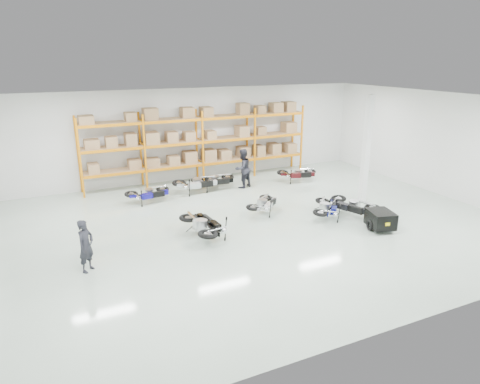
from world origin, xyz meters
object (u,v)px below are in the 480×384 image
moto_touring_right (352,202)px  trailer (380,219)px  moto_back_d (298,171)px  person_back (243,168)px  moto_blue_centre (327,205)px  moto_black_far_left (204,222)px  moto_back_a (149,191)px  moto_silver_left (264,201)px  moto_back_b (197,180)px  moto_back_c (214,178)px  person_left (86,246)px

moto_touring_right → trailer: moto_touring_right is taller
moto_back_d → person_back: person_back is taller
moto_blue_centre → person_back: 5.14m
moto_black_far_left → moto_back_d: (6.62, 4.57, -0.08)m
moto_black_far_left → moto_back_a: size_ratio=1.18×
person_back → moto_back_d: bearing=155.1°
moto_blue_centre → moto_silver_left: moto_blue_centre is taller
moto_back_a → person_back: person_back is taller
moto_back_d → person_back: size_ratio=0.92×
trailer → moto_back_d: moto_back_d is taller
moto_blue_centre → moto_back_d: bearing=-70.8°
moto_silver_left → moto_blue_centre: bearing=-167.3°
moto_touring_right → moto_silver_left: bearing=131.5°
moto_back_a → moto_back_d: bearing=-95.2°
moto_silver_left → moto_back_b: moto_back_b is taller
moto_black_far_left → moto_back_a: bearing=-83.6°
moto_back_a → person_back: size_ratio=0.90×
moto_back_b → person_back: 2.25m
moto_touring_right → moto_back_c: bearing=104.6°
moto_back_a → moto_back_b: 2.37m
moto_back_d → moto_back_a: bearing=106.1°
moto_blue_centre → person_left: bearing=42.5°
trailer → moto_back_c: size_ratio=0.97×
moto_back_a → moto_back_c: size_ratio=0.93×
moto_blue_centre → moto_silver_left: 2.44m
moto_touring_right → person_left: 9.83m
moto_black_far_left → moto_back_a: moto_black_far_left is taller
trailer → person_back: (-2.23, 6.80, 0.52)m
trailer → moto_black_far_left: bearing=176.1°
moto_back_a → moto_back_d: 7.44m
moto_back_b → moto_back_c: moto_back_b is taller
trailer → moto_back_a: bearing=150.7°
trailer → moto_back_c: bearing=131.0°
moto_blue_centre → moto_touring_right: 1.02m
moto_silver_left → moto_back_a: size_ratio=0.95×
moto_black_far_left → moto_back_b: moto_black_far_left is taller
moto_black_far_left → moto_touring_right: moto_black_far_left is taller
moto_black_far_left → moto_back_c: bearing=-119.0°
moto_back_a → trailer: bearing=-139.4°
moto_silver_left → moto_black_far_left: 3.30m
moto_touring_right → moto_back_d: 5.01m
moto_blue_centre → moto_back_c: (-2.55, 5.30, 0.03)m
moto_blue_centre → moto_silver_left: (-1.94, 1.49, -0.03)m
moto_back_b → moto_back_a: bearing=102.5°
person_back → moto_back_a: bearing=-16.7°
moto_back_a → moto_back_d: (7.44, 0.04, 0.01)m
trailer → moto_back_a: 9.40m
moto_touring_right → moto_back_b: 6.99m
moto_back_a → person_back: bearing=-92.0°
moto_silver_left → moto_back_c: moto_back_c is taller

